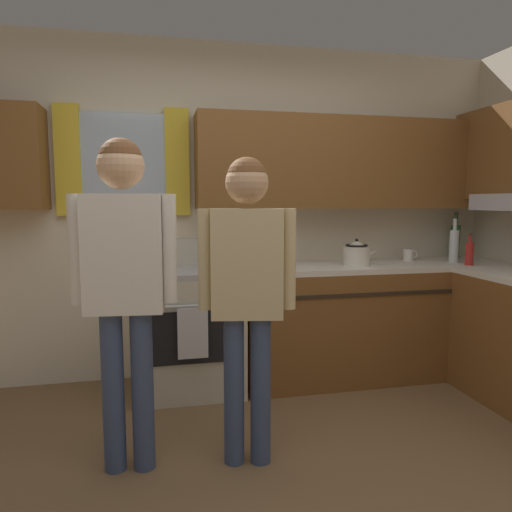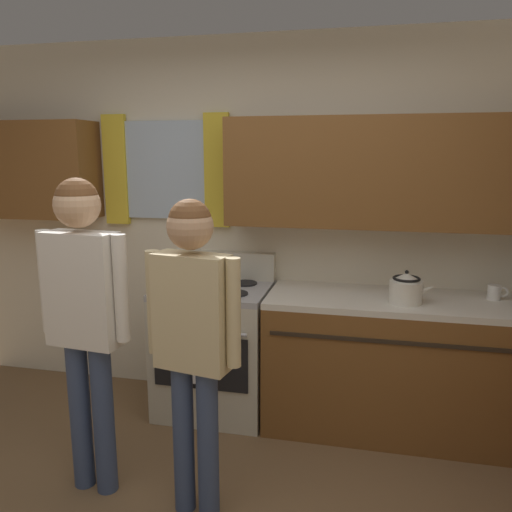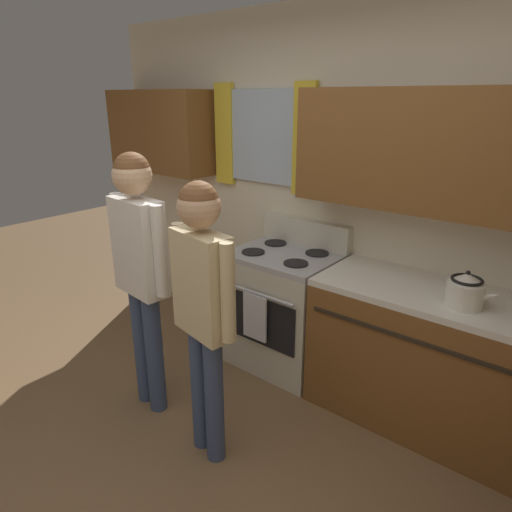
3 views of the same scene
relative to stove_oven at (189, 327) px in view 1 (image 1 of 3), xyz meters
name	(u,v)px [view 1 (image 1 of 3)]	position (x,y,z in m)	size (l,w,h in m)	color
back_wall_unit	(227,192)	(0.33, 0.27, 0.99)	(4.60, 0.42, 2.60)	beige
kitchen_counter_run	(436,330)	(1.77, -0.39, -0.02)	(2.16, 1.99, 0.90)	brown
stove_oven	(189,327)	(0.00, 0.00, 0.00)	(0.75, 0.67, 1.10)	beige
bottle_sauce_red	(469,253)	(2.12, -0.25, 0.53)	(0.06, 0.06, 0.25)	red
bottle_wine_green	(455,240)	(2.33, 0.22, 0.58)	(0.08, 0.08, 0.39)	#2D6633
bottle_tall_clear	(454,245)	(2.09, -0.10, 0.57)	(0.07, 0.07, 0.37)	silver
mug_ceramic_white	(409,255)	(1.81, 0.09, 0.48)	(0.13, 0.08, 0.09)	white
stovetop_kettle	(357,253)	(1.26, -0.10, 0.53)	(0.27, 0.20, 0.21)	silver
adult_left	(124,266)	(-0.38, -0.99, 0.60)	(0.52, 0.23, 1.69)	#38476B
adult_in_plaid	(247,275)	(0.23, -1.06, 0.54)	(0.49, 0.22, 1.60)	#38476B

